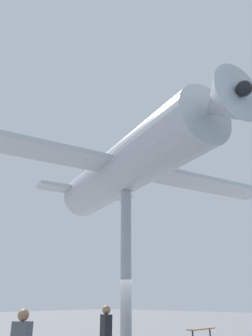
% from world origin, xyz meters
% --- Properties ---
extents(support_pylon_central, '(0.42, 0.42, 6.00)m').
position_xyz_m(support_pylon_central, '(0.00, 0.00, 3.00)').
color(support_pylon_central, '#999EA3').
rests_on(support_pylon_central, ground_plane).
extents(suspended_airplane, '(15.86, 11.90, 2.89)m').
position_xyz_m(suspended_airplane, '(0.12, 0.32, 7.06)').
color(suspended_airplane, '#B2B7BC').
rests_on(suspended_airplane, support_pylon_central).
extents(visitor_person, '(0.36, 0.45, 1.65)m').
position_xyz_m(visitor_person, '(2.34, 1.27, 0.95)').
color(visitor_person, '#232328').
rests_on(visitor_person, ground_plane).
extents(plaza_bench, '(1.92, 0.52, 0.50)m').
position_xyz_m(plaza_bench, '(-5.85, -0.25, 0.44)').
color(plaza_bench, '#846647').
rests_on(plaza_bench, ground_plane).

